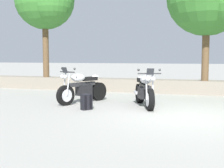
{
  "coord_description": "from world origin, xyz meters",
  "views": [
    {
      "loc": [
        0.44,
        -7.55,
        1.49
      ],
      "look_at": [
        -2.31,
        1.2,
        0.65
      ],
      "focal_mm": 47.57,
      "sensor_mm": 36.0,
      "label": 1
    }
  ],
  "objects_px": {
    "motorcycle_silver_centre": "(145,91)",
    "leafy_tree_far_left": "(46,1)",
    "motorcycle_white_near_left": "(82,88)",
    "rider_backpack": "(86,101)"
  },
  "relations": [
    {
      "from": "motorcycle_white_near_left",
      "to": "rider_backpack",
      "type": "distance_m",
      "value": 1.32
    },
    {
      "from": "rider_backpack",
      "to": "motorcycle_white_near_left",
      "type": "bearing_deg",
      "value": 118.28
    },
    {
      "from": "motorcycle_silver_centre",
      "to": "leafy_tree_far_left",
      "type": "xyz_separation_m",
      "value": [
        -5.25,
        3.51,
        3.55
      ]
    },
    {
      "from": "motorcycle_white_near_left",
      "to": "motorcycle_silver_centre",
      "type": "relative_size",
      "value": 0.99
    },
    {
      "from": "motorcycle_silver_centre",
      "to": "rider_backpack",
      "type": "xyz_separation_m",
      "value": [
        -1.46,
        -1.03,
        -0.24
      ]
    },
    {
      "from": "rider_backpack",
      "to": "leafy_tree_far_left",
      "type": "bearing_deg",
      "value": 129.92
    },
    {
      "from": "rider_backpack",
      "to": "leafy_tree_far_left",
      "type": "relative_size",
      "value": 0.1
    },
    {
      "from": "motorcycle_white_near_left",
      "to": "motorcycle_silver_centre",
      "type": "xyz_separation_m",
      "value": [
        2.08,
        -0.12,
        0.0
      ]
    },
    {
      "from": "motorcycle_silver_centre",
      "to": "leafy_tree_far_left",
      "type": "relative_size",
      "value": 0.4
    },
    {
      "from": "motorcycle_white_near_left",
      "to": "rider_backpack",
      "type": "xyz_separation_m",
      "value": [
        0.62,
        -1.15,
        -0.24
      ]
    }
  ]
}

